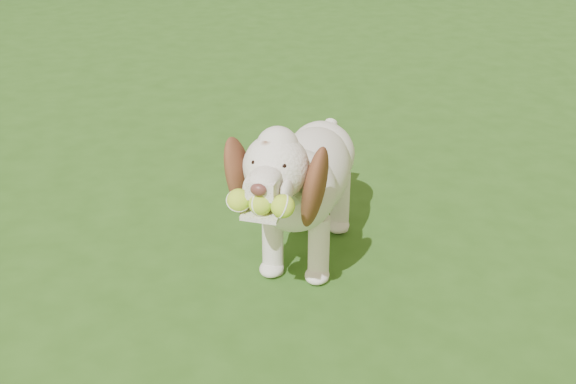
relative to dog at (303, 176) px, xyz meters
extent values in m
plane|color=#284F16|center=(0.42, -0.16, -0.45)|extent=(80.00, 80.00, 0.00)
ellipsoid|color=silver|center=(0.04, 0.11, -0.04)|extent=(0.60, 0.80, 0.38)
ellipsoid|color=silver|center=(-0.06, -0.14, 0.00)|extent=(0.48, 0.48, 0.37)
ellipsoid|color=silver|center=(0.13, 0.34, -0.05)|extent=(0.44, 0.44, 0.34)
cylinder|color=silver|center=(-0.11, -0.28, 0.10)|extent=(0.29, 0.34, 0.29)
sphere|color=silver|center=(-0.16, -0.41, 0.24)|extent=(0.34, 0.34, 0.26)
sphere|color=silver|center=(-0.15, -0.39, 0.31)|extent=(0.22, 0.22, 0.17)
cube|color=silver|center=(-0.21, -0.55, 0.24)|extent=(0.16, 0.18, 0.07)
ellipsoid|color=#592D28|center=(-0.24, -0.62, 0.25)|extent=(0.07, 0.06, 0.05)
cube|color=silver|center=(-0.22, -0.56, 0.13)|extent=(0.19, 0.20, 0.02)
ellipsoid|color=brown|center=(-0.30, -0.34, 0.17)|extent=(0.22, 0.24, 0.40)
ellipsoid|color=brown|center=(-0.01, -0.45, 0.17)|extent=(0.19, 0.28, 0.40)
cylinder|color=silver|center=(0.19, 0.49, -0.01)|extent=(0.13, 0.19, 0.14)
cylinder|color=silver|center=(-0.15, -0.09, -0.29)|extent=(0.13, 0.13, 0.33)
cylinder|color=silver|center=(0.05, -0.16, -0.29)|extent=(0.13, 0.13, 0.33)
cylinder|color=silver|center=(0.02, 0.36, -0.29)|extent=(0.13, 0.13, 0.33)
cylinder|color=silver|center=(0.23, 0.28, -0.29)|extent=(0.13, 0.13, 0.33)
sphere|color=#D0E733|center=(-0.31, -0.57, 0.19)|extent=(0.12, 0.12, 0.09)
sphere|color=#D0E733|center=(-0.23, -0.60, 0.19)|extent=(0.12, 0.12, 0.09)
sphere|color=#D0E733|center=(-0.15, -0.63, 0.19)|extent=(0.12, 0.12, 0.09)
camera|label=1|loc=(-0.37, -2.94, 1.43)|focal=45.00mm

